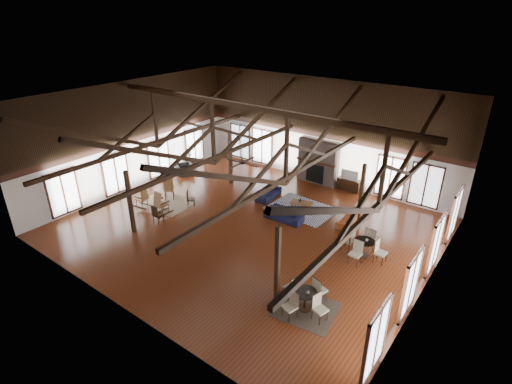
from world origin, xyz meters
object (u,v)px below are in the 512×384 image
Objects in this scene: sofa_navy_front at (284,215)px; coffee_table at (302,203)px; sofa_navy_left at (268,193)px; cafe_table_far at (364,245)px; sofa_orange at (349,218)px; tv_console at (349,185)px; cafe_table_near at (305,297)px; armchair at (185,169)px.

sofa_navy_front reaches higher than coffee_table.
sofa_navy_left is 0.92× the size of cafe_table_far.
sofa_navy_front reaches higher than sofa_orange.
tv_console reaches higher than sofa_navy_left.
sofa_orange is at bearing 126.90° from cafe_table_far.
cafe_table_near is at bearing -94.28° from cafe_table_far.
coffee_table is 0.63× the size of cafe_table_near.
sofa_navy_front is at bearing -134.50° from sofa_navy_left.
armchair is (-8.30, -0.22, -0.05)m from coffee_table.
cafe_table_far is at bearing 33.95° from sofa_orange.
sofa_navy_left is at bearing 162.55° from coffee_table.
cafe_table_far reaches higher than sofa_orange.
cafe_table_far is at bearing -10.29° from sofa_navy_front.
sofa_orange is 6.59m from cafe_table_near.
sofa_orange is 1.78× the size of armchair.
sofa_orange is at bearing -96.56° from sofa_navy_left.
sofa_orange is 3.90m from tv_console.
sofa_orange is 1.34× the size of tv_console.
cafe_table_near is (3.90, -6.30, 0.12)m from coffee_table.
sofa_navy_front is 6.32m from cafe_table_near.
sofa_navy_front is 1.06× the size of sofa_navy_left.
sofa_navy_front is at bearing -101.70° from tv_console.
sofa_navy_left is 0.95× the size of cafe_table_near.
tv_console is (0.92, 3.68, -0.04)m from coffee_table.
sofa_navy_front reaches higher than sofa_navy_left.
sofa_navy_left is at bearing 139.60° from sofa_navy_front.
coffee_table is at bearing -59.21° from armchair.
tv_console reaches higher than coffee_table.
cafe_table_far is (1.65, -2.20, 0.26)m from sofa_orange.
sofa_navy_front is 1.95× the size of armchair.
sofa_navy_left reaches higher than sofa_orange.
sofa_orange is at bearing -65.02° from tv_console.
sofa_orange is 10.87m from armchair.
sofa_orange is (2.71, 1.59, -0.03)m from sofa_navy_front.
cafe_table_near is 1.46× the size of tv_console.
sofa_navy_left is 8.88m from cafe_table_near.
armchair is 13.63m from cafe_table_near.
coffee_table is (0.15, 1.45, 0.09)m from sofa_navy_front.
armchair is 0.50× the size of cafe_table_far.
sofa_navy_left is at bearing -57.18° from armchair.
armchair is 0.75× the size of tv_console.
coffee_table is at bearing 81.94° from sofa_navy_front.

